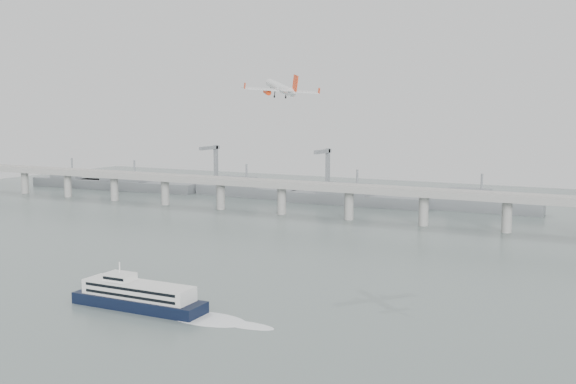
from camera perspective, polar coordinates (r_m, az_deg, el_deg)
The scene contains 5 objects.
ground at distance 257.25m, azimuth -5.72°, elevation -9.34°, with size 900.00×900.00×0.00m, color slate.
bridge at distance 432.19m, azimuth 8.74°, elevation -0.30°, with size 800.00×22.00×23.90m.
distant_fleet at distance 557.84m, azimuth -4.25°, elevation 0.23°, with size 453.00×60.90×40.00m.
ferry at distance 254.60m, azimuth -12.54°, elevation -8.61°, with size 86.90×15.89×16.40m.
airliner at distance 307.06m, azimuth -0.60°, elevation 8.78°, with size 32.92×31.16×10.55m.
Camera 1 is at (135.36, -206.37, 72.59)m, focal length 42.00 mm.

